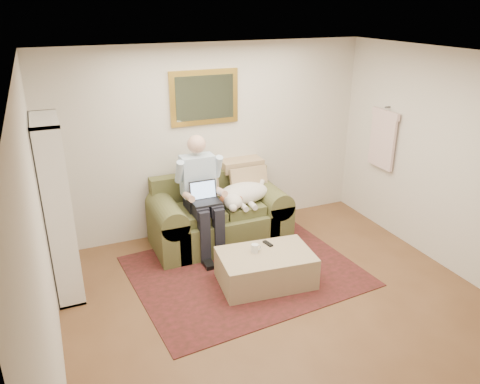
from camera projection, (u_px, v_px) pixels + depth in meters
room_shell at (286, 195)px, 4.62m from camera, size 4.51×5.00×2.61m
rug at (245, 271)px, 5.74m from camera, size 2.79×2.31×0.01m
sofa at (219, 220)px, 6.36m from camera, size 1.82×0.92×1.09m
seated_man at (203, 197)px, 5.95m from camera, size 0.60×0.85×1.53m
laptop at (205, 196)px, 5.88m from camera, size 0.35×0.28×0.26m
sleeping_dog at (244, 193)px, 6.26m from camera, size 0.75×0.47×0.28m
ottoman at (266, 268)px, 5.44m from camera, size 1.13×0.79×0.39m
coffee_mug at (255, 248)px, 5.38m from camera, size 0.08×0.08×0.10m
tv_remote at (268, 244)px, 5.57m from camera, size 0.08×0.16×0.02m
bookshelf at (57, 209)px, 5.03m from camera, size 0.28×0.80×2.00m
wall_mirror at (204, 98)px, 6.16m from camera, size 0.94×0.04×0.72m
hanging_shirt at (383, 136)px, 6.46m from camera, size 0.06×0.52×0.90m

